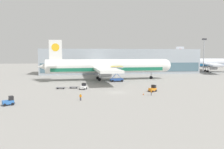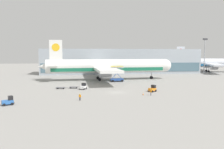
{
  "view_description": "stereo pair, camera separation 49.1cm",
  "coord_description": "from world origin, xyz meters",
  "px_view_note": "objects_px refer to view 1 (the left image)",
  "views": [
    {
      "loc": [
        -10.46,
        -62.4,
        11.38
      ],
      "look_at": [
        0.27,
        13.96,
        4.0
      ],
      "focal_mm": 35.0,
      "sensor_mm": 36.0,
      "label": 1
    },
    {
      "loc": [
        -9.98,
        -62.47,
        11.38
      ],
      "look_at": [
        0.27,
        13.96,
        4.0
      ],
      "focal_mm": 35.0,
      "sensor_mm": 36.0,
      "label": 2
    }
  ],
  "objects_px": {
    "light_mast": "(204,53)",
    "baggage_tug_foreground": "(9,101)",
    "baggage_dolly_lead": "(61,88)",
    "airplane_main": "(106,67)",
    "traffic_cone_near": "(144,94)",
    "ground_crew_near": "(151,92)",
    "ground_crew_far": "(81,96)",
    "baggage_tug_far": "(83,87)",
    "airplane_distant": "(212,63)",
    "baggage_tug_mid": "(153,89)",
    "scissor_lift_loader": "(117,76)",
    "baggage_dolly_second": "(74,87)"
  },
  "relations": [
    {
      "from": "light_mast",
      "to": "airplane_distant",
      "type": "height_order",
      "value": "light_mast"
    },
    {
      "from": "light_mast",
      "to": "baggage_tug_far",
      "type": "height_order",
      "value": "light_mast"
    },
    {
      "from": "ground_crew_near",
      "to": "airplane_distant",
      "type": "bearing_deg",
      "value": 152.81
    },
    {
      "from": "baggage_dolly_lead",
      "to": "traffic_cone_near",
      "type": "distance_m",
      "value": 27.53
    },
    {
      "from": "ground_crew_far",
      "to": "traffic_cone_near",
      "type": "xyz_separation_m",
      "value": [
        17.26,
        4.93,
        -0.68
      ]
    },
    {
      "from": "airplane_main",
      "to": "baggage_tug_far",
      "type": "height_order",
      "value": "airplane_main"
    },
    {
      "from": "light_mast",
      "to": "baggage_dolly_second",
      "type": "relative_size",
      "value": 5.43
    },
    {
      "from": "baggage_tug_mid",
      "to": "ground_crew_far",
      "type": "bearing_deg",
      "value": 168.47
    },
    {
      "from": "baggage_tug_far",
      "to": "ground_crew_near",
      "type": "xyz_separation_m",
      "value": [
        18.28,
        -12.72,
        0.14
      ]
    },
    {
      "from": "airplane_main",
      "to": "light_mast",
      "type": "bearing_deg",
      "value": 21.35
    },
    {
      "from": "airplane_distant",
      "to": "scissor_lift_loader",
      "type": "height_order",
      "value": "airplane_distant"
    },
    {
      "from": "airplane_main",
      "to": "baggage_tug_foreground",
      "type": "xyz_separation_m",
      "value": [
        -26.59,
        -43.17,
        -4.96
      ]
    },
    {
      "from": "light_mast",
      "to": "baggage_tug_mid",
      "type": "relative_size",
      "value": 7.25
    },
    {
      "from": "ground_crew_far",
      "to": "baggage_tug_far",
      "type": "bearing_deg",
      "value": -73.05
    },
    {
      "from": "ground_crew_near",
      "to": "traffic_cone_near",
      "type": "distance_m",
      "value": 2.25
    },
    {
      "from": "baggage_tug_far",
      "to": "ground_crew_far",
      "type": "distance_m",
      "value": 16.64
    },
    {
      "from": "airplane_main",
      "to": "baggage_dolly_lead",
      "type": "relative_size",
      "value": 15.49
    },
    {
      "from": "airplane_distant",
      "to": "ground_crew_far",
      "type": "bearing_deg",
      "value": -120.11
    },
    {
      "from": "baggage_tug_far",
      "to": "traffic_cone_near",
      "type": "bearing_deg",
      "value": -100.71
    },
    {
      "from": "baggage_dolly_lead",
      "to": "baggage_tug_far",
      "type": "bearing_deg",
      "value": -12.71
    },
    {
      "from": "airplane_main",
      "to": "traffic_cone_near",
      "type": "distance_m",
      "value": 36.58
    },
    {
      "from": "airplane_distant",
      "to": "airplane_main",
      "type": "bearing_deg",
      "value": -137.21
    },
    {
      "from": "baggage_tug_foreground",
      "to": "ground_crew_far",
      "type": "height_order",
      "value": "baggage_tug_foreground"
    },
    {
      "from": "airplane_distant",
      "to": "traffic_cone_near",
      "type": "relative_size",
      "value": 81.18
    },
    {
      "from": "light_mast",
      "to": "ground_crew_far",
      "type": "bearing_deg",
      "value": -136.75
    },
    {
      "from": "baggage_tug_foreground",
      "to": "airplane_distant",
      "type": "bearing_deg",
      "value": 11.25
    },
    {
      "from": "baggage_dolly_lead",
      "to": "baggage_dolly_second",
      "type": "bearing_deg",
      "value": 10.46
    },
    {
      "from": "ground_crew_near",
      "to": "traffic_cone_near",
      "type": "xyz_separation_m",
      "value": [
        -1.88,
        1.03,
        -0.7
      ]
    },
    {
      "from": "baggage_tug_far",
      "to": "baggage_tug_mid",
      "type": "bearing_deg",
      "value": -83.92
    },
    {
      "from": "baggage_tug_foreground",
      "to": "ground_crew_near",
      "type": "xyz_separation_m",
      "value": [
        34.84,
        6.55,
        0.14
      ]
    },
    {
      "from": "baggage_dolly_lead",
      "to": "light_mast",
      "type": "bearing_deg",
      "value": 36.34
    },
    {
      "from": "traffic_cone_near",
      "to": "ground_crew_near",
      "type": "bearing_deg",
      "value": -28.72
    },
    {
      "from": "baggage_tug_foreground",
      "to": "traffic_cone_near",
      "type": "xyz_separation_m",
      "value": [
        32.97,
        7.58,
        -0.56
      ]
    },
    {
      "from": "light_mast",
      "to": "baggage_tug_mid",
      "type": "xyz_separation_m",
      "value": [
        -50.68,
        -58.25,
        -11.09
      ]
    },
    {
      "from": "scissor_lift_loader",
      "to": "baggage_tug_far",
      "type": "height_order",
      "value": "scissor_lift_loader"
    },
    {
      "from": "baggage_tug_foreground",
      "to": "baggage_dolly_lead",
      "type": "relative_size",
      "value": 0.75
    },
    {
      "from": "baggage_dolly_lead",
      "to": "airplane_main",
      "type": "bearing_deg",
      "value": 55.69
    },
    {
      "from": "baggage_tug_foreground",
      "to": "ground_crew_far",
      "type": "relative_size",
      "value": 1.65
    },
    {
      "from": "baggage_tug_mid",
      "to": "ground_crew_near",
      "type": "bearing_deg",
      "value": -148.02
    },
    {
      "from": "baggage_tug_far",
      "to": "baggage_dolly_lead",
      "type": "distance_m",
      "value": 7.68
    },
    {
      "from": "baggage_tug_far",
      "to": "ground_crew_far",
      "type": "relative_size",
      "value": 1.64
    },
    {
      "from": "ground_crew_near",
      "to": "ground_crew_far",
      "type": "relative_size",
      "value": 1.02
    },
    {
      "from": "scissor_lift_loader",
      "to": "ground_crew_far",
      "type": "height_order",
      "value": "scissor_lift_loader"
    },
    {
      "from": "airplane_distant",
      "to": "traffic_cone_near",
      "type": "distance_m",
      "value": 93.74
    },
    {
      "from": "light_mast",
      "to": "baggage_tug_foreground",
      "type": "distance_m",
      "value": 113.24
    },
    {
      "from": "scissor_lift_loader",
      "to": "baggage_tug_far",
      "type": "distance_m",
      "value": 22.81
    },
    {
      "from": "scissor_lift_loader",
      "to": "baggage_dolly_lead",
      "type": "bearing_deg",
      "value": -145.55
    },
    {
      "from": "baggage_dolly_lead",
      "to": "traffic_cone_near",
      "type": "bearing_deg",
      "value": -26.05
    },
    {
      "from": "scissor_lift_loader",
      "to": "baggage_dolly_second",
      "type": "distance_m",
      "value": 22.97
    },
    {
      "from": "baggage_tug_foreground",
      "to": "ground_crew_far",
      "type": "bearing_deg",
      "value": -17.22
    }
  ]
}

